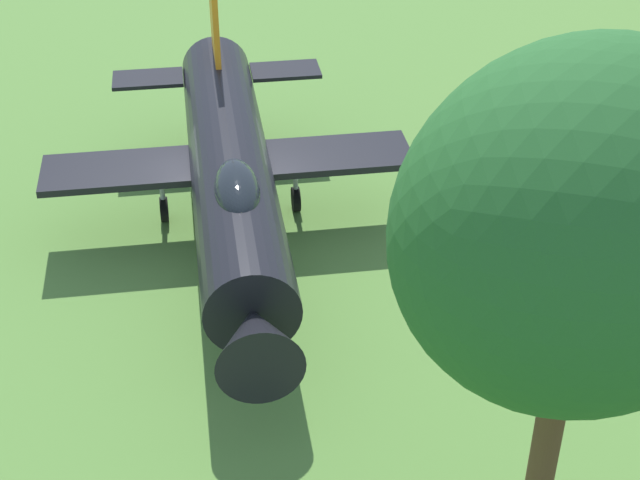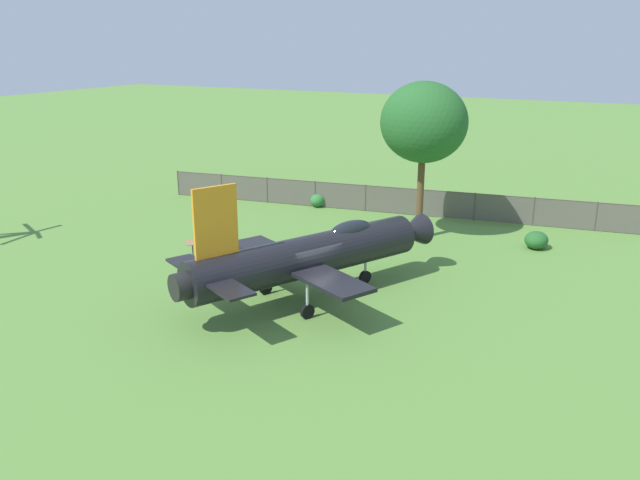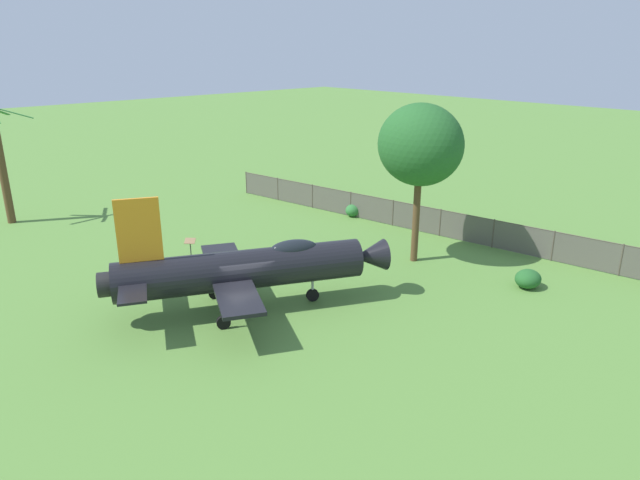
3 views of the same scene
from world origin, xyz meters
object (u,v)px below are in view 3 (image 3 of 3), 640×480
(display_jet, at_px, (250,268))
(shade_tree, at_px, (420,145))
(info_plaque, at_px, (190,244))
(palm_tree, at_px, (2,165))
(shrub_near_fence, at_px, (353,210))
(shrub_by_tree, at_px, (528,279))

(display_jet, relative_size, shade_tree, 1.42)
(shade_tree, relative_size, info_plaque, 7.55)
(shade_tree, height_order, info_plaque, shade_tree)
(palm_tree, distance_m, info_plaque, 15.50)
(shrub_near_fence, relative_size, shrub_by_tree, 0.84)
(shade_tree, xyz_separation_m, palm_tree, (-23.07, -14.20, -2.47))
(shrub_near_fence, bearing_deg, shrub_by_tree, -10.21)
(shade_tree, distance_m, shrub_near_fence, 10.87)
(info_plaque, bearing_deg, shrub_near_fence, 87.34)
(shrub_by_tree, bearing_deg, palm_tree, -152.35)
(palm_tree, xyz_separation_m, shrub_by_tree, (29.27, 15.33, -3.50))
(display_jet, bearing_deg, info_plaque, 105.93)
(info_plaque, bearing_deg, display_jet, -10.55)
(palm_tree, relative_size, shrub_near_fence, 6.85)
(shade_tree, xyz_separation_m, info_plaque, (-8.84, -8.89, -5.58))
(shrub_by_tree, xyz_separation_m, info_plaque, (-15.04, -10.02, 0.39))
(display_jet, xyz_separation_m, palm_tree, (-21.83, -3.89, 1.96))
(shrub_near_fence, xyz_separation_m, info_plaque, (-0.59, -12.62, 0.42))
(display_jet, distance_m, shade_tree, 11.29)
(display_jet, height_order, shade_tree, shade_tree)
(shade_tree, distance_m, palm_tree, 27.20)
(shade_tree, xyz_separation_m, shrub_near_fence, (-8.26, 3.73, -6.00))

